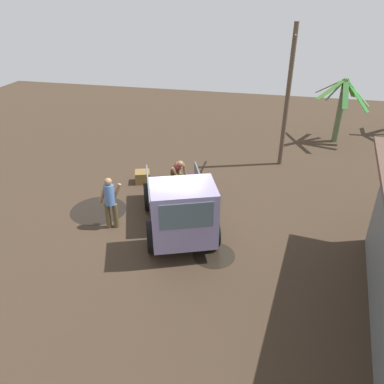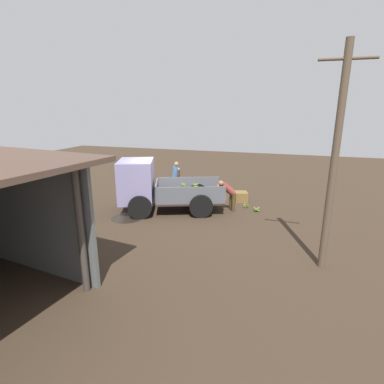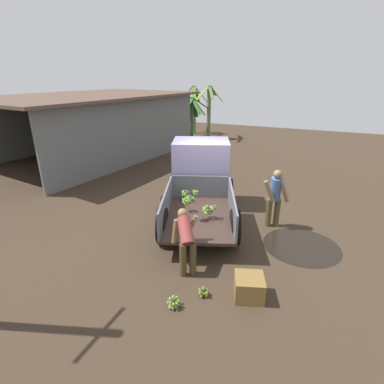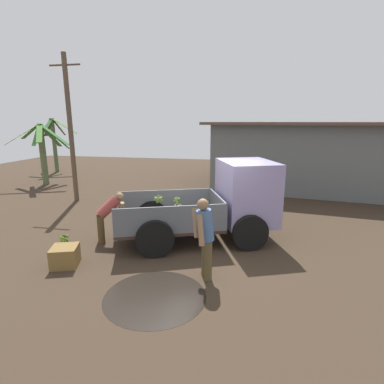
{
  "view_description": "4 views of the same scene",
  "coord_description": "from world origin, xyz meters",
  "px_view_note": "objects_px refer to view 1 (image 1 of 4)",
  "views": [
    {
      "loc": [
        9.5,
        3.0,
        6.81
      ],
      "look_at": [
        0.18,
        0.86,
        1.55
      ],
      "focal_mm": 35.0,
      "sensor_mm": 36.0,
      "label": 1
    },
    {
      "loc": [
        -4.84,
        11.48,
        4.17
      ],
      "look_at": [
        -1.36,
        0.61,
        0.97
      ],
      "focal_mm": 28.0,
      "sensor_mm": 36.0,
      "label": 2
    },
    {
      "loc": [
        -7.75,
        -2.77,
        4.09
      ],
      "look_at": [
        -0.82,
        0.31,
        1.11
      ],
      "focal_mm": 28.0,
      "sensor_mm": 36.0,
      "label": 3
    },
    {
      "loc": [
        1.11,
        -7.4,
        3.2
      ],
      "look_at": [
        -0.62,
        1.11,
        1.14
      ],
      "focal_mm": 28.0,
      "sensor_mm": 36.0,
      "label": 4
    }
  ],
  "objects_px": {
    "person_foreground_visitor": "(110,201)",
    "person_worker_loading": "(177,171)",
    "cargo_truck": "(181,211)",
    "utility_pole": "(288,97)",
    "wooden_crate_0": "(143,177)",
    "banana_bunch_on_ground_1": "(178,173)",
    "banana_bunch_on_ground_0": "(165,178)"
  },
  "relations": [
    {
      "from": "person_foreground_visitor",
      "to": "banana_bunch_on_ground_1",
      "type": "bearing_deg",
      "value": -37.59
    },
    {
      "from": "cargo_truck",
      "to": "banana_bunch_on_ground_1",
      "type": "xyz_separation_m",
      "value": [
        -4.38,
        -1.28,
        -0.99
      ]
    },
    {
      "from": "cargo_truck",
      "to": "utility_pole",
      "type": "height_order",
      "value": "utility_pole"
    },
    {
      "from": "banana_bunch_on_ground_1",
      "to": "wooden_crate_0",
      "type": "distance_m",
      "value": 1.49
    },
    {
      "from": "utility_pole",
      "to": "banana_bunch_on_ground_0",
      "type": "height_order",
      "value": "utility_pole"
    },
    {
      "from": "banana_bunch_on_ground_1",
      "to": "wooden_crate_0",
      "type": "relative_size",
      "value": 0.47
    },
    {
      "from": "cargo_truck",
      "to": "person_foreground_visitor",
      "type": "height_order",
      "value": "cargo_truck"
    },
    {
      "from": "person_foreground_visitor",
      "to": "person_worker_loading",
      "type": "relative_size",
      "value": 1.28
    },
    {
      "from": "cargo_truck",
      "to": "person_foreground_visitor",
      "type": "bearing_deg",
      "value": -119.5
    },
    {
      "from": "person_foreground_visitor",
      "to": "wooden_crate_0",
      "type": "bearing_deg",
      "value": -20.27
    },
    {
      "from": "cargo_truck",
      "to": "utility_pole",
      "type": "xyz_separation_m",
      "value": [
        -6.54,
        2.76,
        1.82
      ]
    },
    {
      "from": "person_worker_loading",
      "to": "wooden_crate_0",
      "type": "xyz_separation_m",
      "value": [
        -0.33,
        -1.52,
        -0.56
      ]
    },
    {
      "from": "utility_pole",
      "to": "banana_bunch_on_ground_1",
      "type": "height_order",
      "value": "utility_pole"
    },
    {
      "from": "person_foreground_visitor",
      "to": "person_worker_loading",
      "type": "xyz_separation_m",
      "value": [
        -2.85,
        1.41,
        -0.16
      ]
    },
    {
      "from": "utility_pole",
      "to": "person_foreground_visitor",
      "type": "relative_size",
      "value": 3.33
    },
    {
      "from": "person_foreground_visitor",
      "to": "person_worker_loading",
      "type": "height_order",
      "value": "person_foreground_visitor"
    },
    {
      "from": "cargo_truck",
      "to": "person_foreground_visitor",
      "type": "distance_m",
      "value": 2.42
    },
    {
      "from": "person_foreground_visitor",
      "to": "wooden_crate_0",
      "type": "distance_m",
      "value": 3.26
    },
    {
      "from": "cargo_truck",
      "to": "wooden_crate_0",
      "type": "height_order",
      "value": "cargo_truck"
    },
    {
      "from": "utility_pole",
      "to": "banana_bunch_on_ground_1",
      "type": "xyz_separation_m",
      "value": [
        2.15,
        -4.04,
        -2.81
      ]
    },
    {
      "from": "banana_bunch_on_ground_0",
      "to": "wooden_crate_0",
      "type": "distance_m",
      "value": 0.9
    },
    {
      "from": "utility_pole",
      "to": "person_worker_loading",
      "type": "distance_m",
      "value": 5.45
    },
    {
      "from": "banana_bunch_on_ground_0",
      "to": "utility_pole",
      "type": "bearing_deg",
      "value": 121.08
    },
    {
      "from": "wooden_crate_0",
      "to": "banana_bunch_on_ground_0",
      "type": "bearing_deg",
      "value": 112.53
    },
    {
      "from": "cargo_truck",
      "to": "person_worker_loading",
      "type": "relative_size",
      "value": 3.43
    },
    {
      "from": "cargo_truck",
      "to": "wooden_crate_0",
      "type": "bearing_deg",
      "value": -165.9
    },
    {
      "from": "banana_bunch_on_ground_1",
      "to": "utility_pole",
      "type": "bearing_deg",
      "value": 118.08
    },
    {
      "from": "wooden_crate_0",
      "to": "cargo_truck",
      "type": "bearing_deg",
      "value": 35.32
    },
    {
      "from": "banana_bunch_on_ground_0",
      "to": "cargo_truck",
      "type": "bearing_deg",
      "value": 23.45
    },
    {
      "from": "banana_bunch_on_ground_0",
      "to": "wooden_crate_0",
      "type": "bearing_deg",
      "value": -67.47
    },
    {
      "from": "cargo_truck",
      "to": "banana_bunch_on_ground_0",
      "type": "bearing_deg",
      "value": -177.77
    },
    {
      "from": "banana_bunch_on_ground_1",
      "to": "banana_bunch_on_ground_0",
      "type": "bearing_deg",
      "value": -37.44
    }
  ]
}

